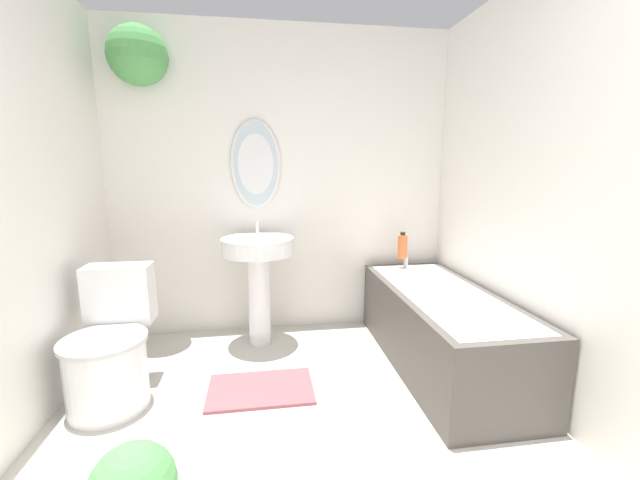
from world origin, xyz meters
name	(u,v)px	position (x,y,z in m)	size (l,w,h in m)	color
wall_back	(264,167)	(-0.15, 2.84, 1.33)	(2.78, 0.40, 2.40)	silver
wall_right	(575,194)	(1.36, 1.42, 1.20)	(0.06, 2.95, 2.40)	silver
toilet	(110,352)	(-1.05, 1.91, 0.30)	(0.45, 0.62, 0.75)	white
pedestal_sink	(258,266)	(-0.21, 2.53, 0.61)	(0.53, 0.53, 0.92)	white
bathtub	(441,327)	(0.99, 2.01, 0.27)	(0.63, 1.56, 0.60)	#4C4742
shampoo_bottle	(402,246)	(0.95, 2.66, 0.70)	(0.08, 0.08, 0.22)	#DB6633
bath_mat	(261,389)	(-0.21, 1.87, 0.01)	(0.63, 0.40, 0.02)	#934C51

